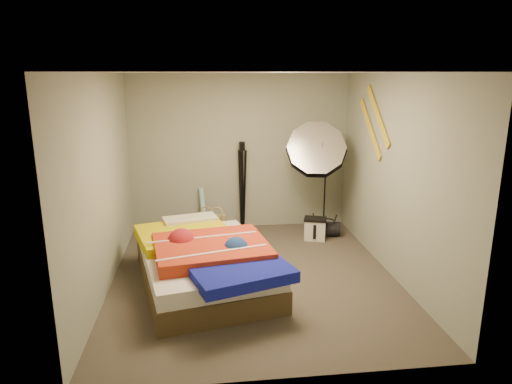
{
  "coord_description": "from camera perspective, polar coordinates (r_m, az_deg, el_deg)",
  "views": [
    {
      "loc": [
        -0.6,
        -5.27,
        2.49
      ],
      "look_at": [
        0.1,
        0.6,
        0.95
      ],
      "focal_mm": 32.0,
      "sensor_mm": 36.0,
      "label": 1
    }
  ],
  "objects": [
    {
      "name": "wall_left",
      "position": [
        5.53,
        -18.62,
        0.88
      ],
      "size": [
        0.0,
        4.0,
        4.0
      ],
      "primitive_type": "plane",
      "rotation": [
        1.57,
        0.0,
        1.57
      ],
      "color": "gray",
      "rests_on": "floor"
    },
    {
      "name": "wall_right",
      "position": [
        5.9,
        16.85,
        1.84
      ],
      "size": [
        0.0,
        4.0,
        4.0
      ],
      "primitive_type": "plane",
      "rotation": [
        1.57,
        0.0,
        -1.57
      ],
      "color": "gray",
      "rests_on": "floor"
    },
    {
      "name": "duffel_bag",
      "position": [
        7.29,
        8.89,
        -4.59
      ],
      "size": [
        0.4,
        0.27,
        0.23
      ],
      "primitive_type": "cylinder",
      "rotation": [
        0.0,
        1.57,
        -0.12
      ],
      "color": "black",
      "rests_on": "floor"
    },
    {
      "name": "wall_stripe_lower",
      "position": [
        6.59,
        14.09,
        7.72
      ],
      "size": [
        0.02,
        0.91,
        0.78
      ],
      "primitive_type": "cube",
      "rotation": [
        0.7,
        0.0,
        0.0
      ],
      "color": "gold",
      "rests_on": "wall_right"
    },
    {
      "name": "wall_stripe_upper",
      "position": [
        6.34,
        15.0,
        9.23
      ],
      "size": [
        0.02,
        0.91,
        0.78
      ],
      "primitive_type": "cube",
      "rotation": [
        0.7,
        0.0,
        0.0
      ],
      "color": "gold",
      "rests_on": "wall_right"
    },
    {
      "name": "wall_front",
      "position": [
        3.55,
        3.37,
        -5.87
      ],
      "size": [
        3.5,
        0.0,
        3.5
      ],
      "primitive_type": "plane",
      "rotation": [
        -1.57,
        0.0,
        0.0
      ],
      "color": "gray",
      "rests_on": "floor"
    },
    {
      "name": "floor",
      "position": [
        5.86,
        -0.28,
        -10.55
      ],
      "size": [
        4.0,
        4.0,
        0.0
      ],
      "primitive_type": "plane",
      "color": "#4B4339",
      "rests_on": "ground"
    },
    {
      "name": "wrapping_roll",
      "position": [
        7.48,
        -6.65,
        -2.16
      ],
      "size": [
        0.15,
        0.21,
        0.69
      ],
      "primitive_type": "cylinder",
      "rotation": [
        -0.17,
        0.0,
        0.38
      ],
      "color": "#54B4CD",
      "rests_on": "floor"
    },
    {
      "name": "bed",
      "position": [
        5.56,
        -6.37,
        -8.66
      ],
      "size": [
        1.88,
        2.39,
        0.6
      ],
      "color": "#4D3C23",
      "rests_on": "floor"
    },
    {
      "name": "camera_tripod",
      "position": [
        7.35,
        -1.74,
        1.54
      ],
      "size": [
        0.09,
        0.09,
        1.44
      ],
      "color": "black",
      "rests_on": "floor"
    },
    {
      "name": "wall_back",
      "position": [
        7.4,
        -2.06,
        4.94
      ],
      "size": [
        3.5,
        0.0,
        3.5
      ],
      "primitive_type": "plane",
      "rotation": [
        1.57,
        0.0,
        0.0
      ],
      "color": "gray",
      "rests_on": "floor"
    },
    {
      "name": "camera_case",
      "position": [
        7.11,
        7.38,
        -4.68
      ],
      "size": [
        0.37,
        0.31,
        0.32
      ],
      "primitive_type": "cube",
      "rotation": [
        0.0,
        0.0,
        -0.29
      ],
      "color": "silver",
      "rests_on": "floor"
    },
    {
      "name": "ceiling",
      "position": [
        5.3,
        -0.32,
        14.72
      ],
      "size": [
        4.0,
        4.0,
        0.0
      ],
      "primitive_type": "plane",
      "rotation": [
        3.14,
        0.0,
        0.0
      ],
      "color": "silver",
      "rests_on": "wall_back"
    },
    {
      "name": "photo_umbrella",
      "position": [
        6.88,
        7.53,
        5.09
      ],
      "size": [
        1.19,
        0.93,
        1.91
      ],
      "color": "black",
      "rests_on": "floor"
    },
    {
      "name": "tote_bag",
      "position": [
        7.08,
        -5.34,
        -4.37
      ],
      "size": [
        0.43,
        0.3,
        0.4
      ],
      "primitive_type": "cube",
      "rotation": [
        -0.14,
        0.0,
        -0.35
      ],
      "color": "tan",
      "rests_on": "floor"
    }
  ]
}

